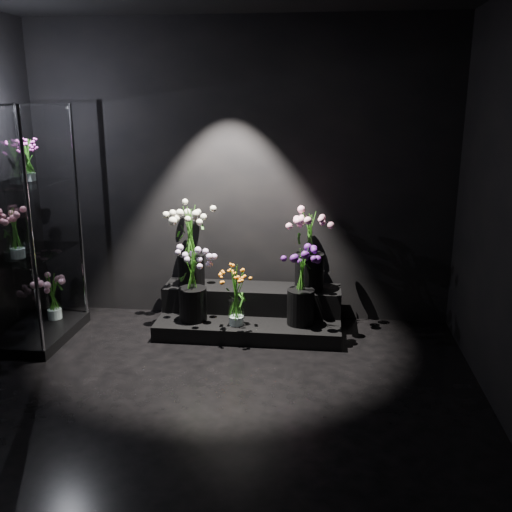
# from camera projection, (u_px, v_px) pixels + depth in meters

# --- Properties ---
(floor) EXTENTS (4.00, 4.00, 0.00)m
(floor) POSITION_uv_depth(u_px,v_px,m) (197.00, 421.00, 3.79)
(floor) COLOR black
(floor) RESTS_ON ground
(wall_back) EXTENTS (4.00, 0.00, 4.00)m
(wall_back) POSITION_uv_depth(u_px,v_px,m) (239.00, 174.00, 5.34)
(wall_back) COLOR black
(wall_back) RESTS_ON floor
(wall_front) EXTENTS (4.00, 0.00, 4.00)m
(wall_front) POSITION_uv_depth(u_px,v_px,m) (21.00, 360.00, 1.51)
(wall_front) COLOR black
(wall_front) RESTS_ON floor
(display_riser) EXTENTS (1.66, 0.74, 0.37)m
(display_riser) POSITION_uv_depth(u_px,v_px,m) (251.00, 312.00, 5.34)
(display_riser) COLOR black
(display_riser) RESTS_ON floor
(display_case) EXTENTS (0.56, 0.93, 2.04)m
(display_case) POSITION_uv_depth(u_px,v_px,m) (29.00, 227.00, 4.86)
(display_case) COLOR black
(display_case) RESTS_ON floor
(bouquet_orange_bells) EXTENTS (0.26, 0.26, 0.55)m
(bouquet_orange_bells) POSITION_uv_depth(u_px,v_px,m) (236.00, 295.00, 4.99)
(bouquet_orange_bells) COLOR white
(bouquet_orange_bells) RESTS_ON display_riser
(bouquet_lilac) EXTENTS (0.36, 0.36, 0.64)m
(bouquet_lilac) POSITION_uv_depth(u_px,v_px,m) (192.00, 282.00, 5.09)
(bouquet_lilac) COLOR black
(bouquet_lilac) RESTS_ON display_riser
(bouquet_purple) EXTENTS (0.45, 0.45, 0.70)m
(bouquet_purple) POSITION_uv_depth(u_px,v_px,m) (301.00, 281.00, 4.99)
(bouquet_purple) COLOR black
(bouquet_purple) RESTS_ON display_riser
(bouquet_cream_roses) EXTENTS (0.48, 0.48, 0.76)m
(bouquet_cream_roses) POSITION_uv_depth(u_px,v_px,m) (190.00, 240.00, 5.30)
(bouquet_cream_roses) COLOR black
(bouquet_cream_roses) RESTS_ON display_riser
(bouquet_pink_roses) EXTENTS (0.42, 0.42, 0.74)m
(bouquet_pink_roses) POSITION_uv_depth(u_px,v_px,m) (310.00, 245.00, 5.19)
(bouquet_pink_roses) COLOR black
(bouquet_pink_roses) RESTS_ON display_riser
(bouquet_case_pink) EXTENTS (0.37, 0.37, 0.41)m
(bouquet_case_pink) POSITION_uv_depth(u_px,v_px,m) (16.00, 232.00, 4.70)
(bouquet_case_pink) COLOR white
(bouquet_case_pink) RESTS_ON display_case
(bouquet_case_magenta) EXTENTS (0.27, 0.27, 0.36)m
(bouquet_case_magenta) POSITION_uv_depth(u_px,v_px,m) (27.00, 159.00, 4.84)
(bouquet_case_magenta) COLOR white
(bouquet_case_magenta) RESTS_ON display_case
(bouquet_case_base_pink) EXTENTS (0.40, 0.40, 0.43)m
(bouquet_case_base_pink) POSITION_uv_depth(u_px,v_px,m) (53.00, 295.00, 5.27)
(bouquet_case_base_pink) COLOR white
(bouquet_case_base_pink) RESTS_ON display_case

